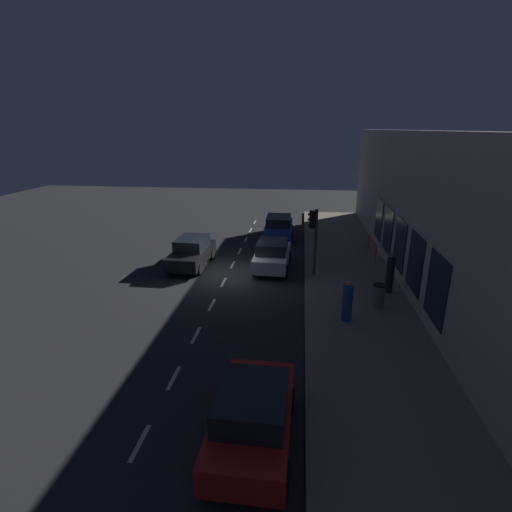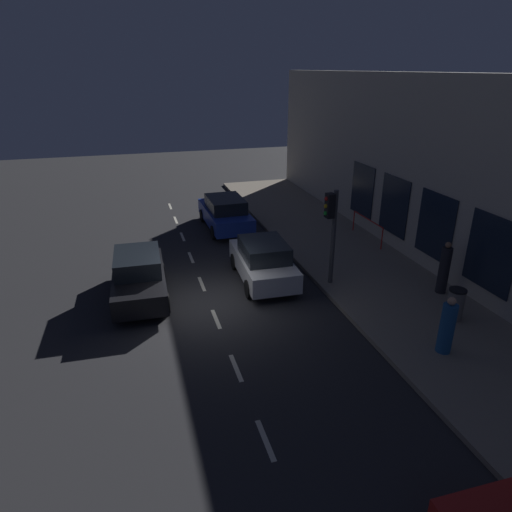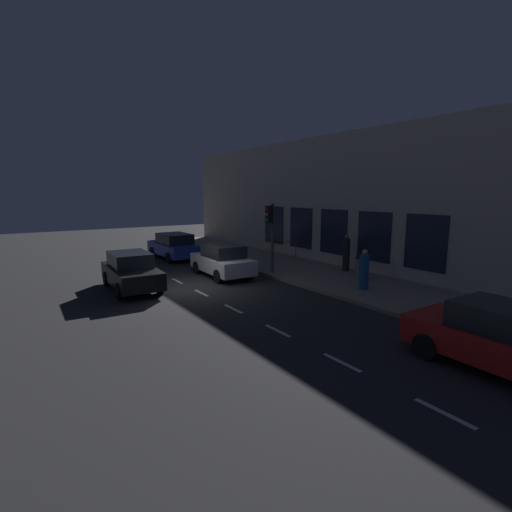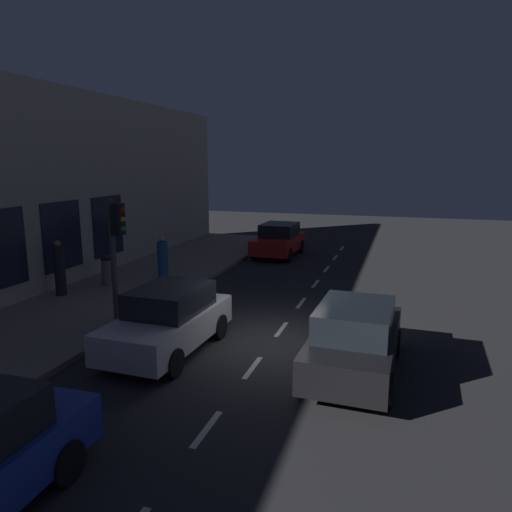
% 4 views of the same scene
% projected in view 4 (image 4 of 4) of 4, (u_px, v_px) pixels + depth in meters
% --- Properties ---
extents(ground_plane, '(60.00, 60.00, 0.00)m').
position_uv_depth(ground_plane, '(272.00, 342.00, 12.14)').
color(ground_plane, '#28282B').
extents(sidewalk, '(4.50, 32.00, 0.15)m').
position_uv_depth(sidewalk, '(67.00, 316.00, 13.96)').
color(sidewalk, gray).
rests_on(sidewalk, ground).
extents(lane_centre_line, '(0.12, 27.20, 0.01)m').
position_uv_depth(lane_centre_line, '(281.00, 329.00, 13.08)').
color(lane_centre_line, beige).
rests_on(lane_centre_line, ground).
extents(traffic_light, '(0.50, 0.32, 3.41)m').
position_uv_depth(traffic_light, '(116.00, 242.00, 12.80)').
color(traffic_light, '#424244').
rests_on(traffic_light, sidewalk).
extents(parked_car_0, '(1.94, 3.96, 1.58)m').
position_uv_depth(parked_car_0, '(168.00, 320.00, 11.47)').
color(parked_car_0, silver).
rests_on(parked_car_0, ground).
extents(parked_car_1, '(1.92, 4.12, 1.58)m').
position_uv_depth(parked_car_1, '(355.00, 339.00, 10.22)').
color(parked_car_1, black).
rests_on(parked_car_1, ground).
extents(parked_car_3, '(1.95, 3.91, 1.58)m').
position_uv_depth(parked_car_3, '(279.00, 240.00, 23.12)').
color(parked_car_3, red).
rests_on(parked_car_3, ground).
extents(pedestrian_0, '(0.45, 0.45, 1.66)m').
position_uv_depth(pedestrian_0, '(163.00, 259.00, 17.96)').
color(pedestrian_0, '#1E5189').
rests_on(pedestrian_0, sidewalk).
extents(pedestrian_1, '(0.50, 0.50, 1.85)m').
position_uv_depth(pedestrian_1, '(60.00, 270.00, 15.76)').
color(pedestrian_1, '#232328').
rests_on(pedestrian_1, sidewalk).
extents(trash_bin, '(0.52, 0.52, 1.00)m').
position_uv_depth(trash_bin, '(109.00, 271.00, 17.12)').
color(trash_bin, slate).
rests_on(trash_bin, sidewalk).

